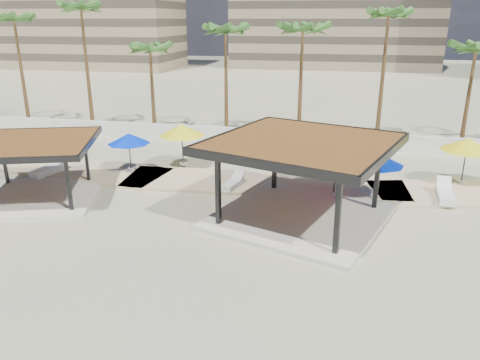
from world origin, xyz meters
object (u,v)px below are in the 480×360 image
at_px(pavilion_central, 301,173).
at_px(pavilion_west, 33,165).
at_px(umbrella_c, 336,152).
at_px(lounger_d, 445,195).
at_px(lounger_b, 233,184).
at_px(lounger_a, 49,170).

bearing_deg(pavilion_central, pavilion_west, -160.37).
relative_size(pavilion_west, umbrella_c, 2.04).
height_order(pavilion_west, umbrella_c, pavilion_west).
bearing_deg(lounger_d, pavilion_west, 104.52).
distance_m(pavilion_west, umbrella_c, 15.72).
bearing_deg(pavilion_west, lounger_d, -7.99).
relative_size(lounger_b, lounger_d, 0.85).
xyz_separation_m(pavilion_west, lounger_d, (20.98, 3.97, -1.48)).
xyz_separation_m(pavilion_central, lounger_d, (7.16, 3.79, -1.93)).
bearing_deg(pavilion_west, lounger_b, 0.72).
bearing_deg(pavilion_central, lounger_a, -173.19).
xyz_separation_m(pavilion_west, lounger_a, (-1.59, 3.48, -1.48)).
bearing_deg(lounger_b, lounger_d, -74.06).
bearing_deg(umbrella_c, pavilion_central, -115.02).
relative_size(umbrella_c, lounger_d, 1.61).
distance_m(pavilion_central, lounger_d, 8.33).
relative_size(umbrella_c, lounger_b, 1.89).
bearing_deg(umbrella_c, lounger_b, 179.55).
relative_size(pavilion_central, lounger_b, 4.77).
distance_m(umbrella_c, lounger_b, 5.90).
height_order(pavilion_central, lounger_a, pavilion_central).
bearing_deg(umbrella_c, lounger_a, 179.82).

